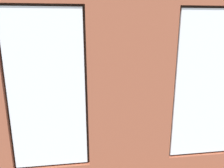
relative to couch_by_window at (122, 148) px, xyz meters
The scene contains 15 objects.
ground_plane 2.18m from the couch_by_window, 89.75° to the right, with size 7.30×6.35×0.10m, color brown.
brick_wall_with_windows 1.34m from the couch_by_window, 89.17° to the left, with size 6.70×0.30×3.07m.
couch_by_window is the anchor object (origin of this frame).
couch_left 3.39m from the couch_by_window, 141.14° to the right, with size 0.95×1.82×0.80m.
coffee_table 2.26m from the couch_by_window, 96.20° to the right, with size 1.56×0.84×0.41m.
cup_ceramic 2.27m from the couch_by_window, 96.20° to the right, with size 0.08×0.08×0.09m, color #B23D38.
candle_jar 2.49m from the couch_by_window, 105.71° to the right, with size 0.08×0.08×0.12m, color #B7333D.
table_plant_small 2.16m from the couch_by_window, 99.66° to the right, with size 0.14×0.14×0.22m.
remote_silver 2.36m from the couch_by_window, 91.18° to the right, with size 0.05×0.17×0.02m, color #B2B2B7.
papasan_chair 4.09m from the couch_by_window, 90.66° to the right, with size 1.09×1.09×0.69m.
potted_plant_by_left_couch 4.13m from the couch_by_window, 122.82° to the right, with size 0.43×0.43×0.62m.
potted_plant_near_tv 3.04m from the couch_by_window, 35.58° to the right, with size 0.86×0.79×1.20m.
potted_plant_between_couches 1.40m from the couch_by_window, behind, with size 0.75×0.85×1.26m.
potted_plant_foreground_right 5.08m from the couch_by_window, 57.62° to the right, with size 0.92×0.88×1.36m.
potted_plant_corner_near_left 5.17m from the couch_by_window, 122.95° to the right, with size 0.98×0.81×1.41m.
Camera 1 is at (0.64, 5.56, 2.43)m, focal length 35.00 mm.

